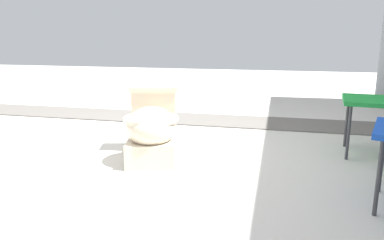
# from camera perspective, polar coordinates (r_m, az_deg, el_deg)

# --- Properties ---
(ground_plane) EXTENTS (14.00, 14.00, 0.00)m
(ground_plane) POSITION_cam_1_polar(r_m,az_deg,el_deg) (2.98, -9.42, -4.81)
(ground_plane) COLOR beige
(gravel_strip) EXTENTS (0.56, 8.00, 0.01)m
(gravel_strip) POSITION_cam_1_polar(r_m,az_deg,el_deg) (3.98, 3.94, -0.05)
(gravel_strip) COLOR #605B56
(gravel_strip) RESTS_ON ground
(toilet) EXTENTS (0.70, 0.51, 0.52)m
(toilet) POSITION_cam_1_polar(r_m,az_deg,el_deg) (2.78, -6.04, -1.30)
(toilet) COLOR beige
(toilet) RESTS_ON ground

